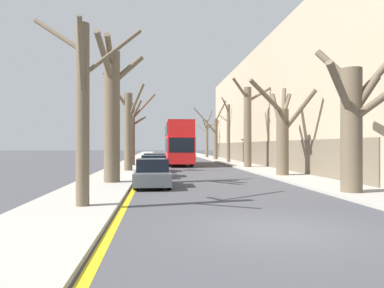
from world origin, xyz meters
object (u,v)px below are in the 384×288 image
Objects in this scene: parked_car_0 at (153,174)px; parked_car_2 at (154,163)px; street_tree_right_0 at (353,122)px; parked_car_1 at (154,167)px; street_tree_right_5 at (207,135)px; street_tree_right_2 at (248,124)px; street_tree_right_3 at (228,131)px; street_tree_left_0 at (84,106)px; street_tree_left_1 at (112,111)px; street_tree_left_3 at (133,132)px; street_tree_left_2 at (128,128)px; street_tree_right_1 at (282,132)px; street_tree_right_4 at (216,137)px; double_decker_bus at (178,141)px.

parked_car_0 is 11.03m from parked_car_2.
street_tree_right_0 reaches higher than parked_car_1.
street_tree_right_5 is at bearing 75.07° from parked_car_2.
parked_car_0 is at bearing -120.17° from street_tree_right_2.
street_tree_right_3 is 0.93× the size of street_tree_right_5.
street_tree_left_1 reaches higher than street_tree_left_0.
street_tree_left_3 is 12.02m from street_tree_right_3.
street_tree_right_1 is at bearing -27.69° from street_tree_left_2.
street_tree_left_3 is 0.90× the size of street_tree_right_5.
parked_car_2 is at bearing 90.00° from parked_car_1.
street_tree_right_4 reaches higher than street_tree_right_3.
street_tree_left_0 is 0.82× the size of street_tree_right_2.
street_tree_left_3 reaches higher than street_tree_left_0.
street_tree_left_2 is at bearing -177.91° from parked_car_2.
street_tree_right_4 is 8.72m from street_tree_right_5.
street_tree_right_4 is at bearing 89.88° from street_tree_right_0.
street_tree_right_3 is (10.70, 22.97, -0.20)m from street_tree_left_1.
street_tree_left_1 is at bearing -129.09° from street_tree_right_2.
street_tree_left_1 is at bearing 153.59° from street_tree_right_0.
street_tree_right_5 is (10.54, 40.90, -0.17)m from street_tree_left_1.
street_tree_right_3 is 17.93m from street_tree_right_5.
street_tree_right_4 is 2.08× the size of parked_car_1.
street_tree_right_0 is 37.46m from street_tree_right_4.
street_tree_right_0 reaches higher than double_decker_bus.
street_tree_right_1 is 0.77× the size of street_tree_right_4.
parked_car_0 is at bearing -109.21° from street_tree_right_3.
street_tree_right_4 reaches higher than street_tree_right_0.
street_tree_right_2 is 9.82m from street_tree_right_3.
street_tree_left_2 is 25.04m from street_tree_right_4.
street_tree_left_3 is 0.89× the size of street_tree_right_4.
street_tree_right_2 is at bearing 50.91° from street_tree_left_1.
street_tree_left_1 is at bearing -159.89° from street_tree_right_1.
street_tree_right_3 is 1.94× the size of parked_car_0.
street_tree_right_2 is at bearing 62.98° from street_tree_left_0.
street_tree_right_1 is at bearing 89.31° from street_tree_right_0.
double_decker_bus is at bearing 76.63° from street_tree_left_1.
street_tree_right_3 is 7.02m from double_decker_bus.
street_tree_left_2 is 11.20m from street_tree_right_2.
double_decker_bus is (-5.88, -21.31, -1.21)m from street_tree_right_5.
street_tree_right_4 is (0.01, 19.03, -0.78)m from street_tree_right_2.
street_tree_right_1 is 0.83× the size of street_tree_right_3.
parked_car_2 is (-8.50, -22.62, -2.61)m from street_tree_right_4.
double_decker_bus is (-6.04, -3.38, -1.17)m from street_tree_right_3.
street_tree_left_0 is 49.80m from street_tree_right_5.
street_tree_left_1 is at bearing -108.37° from street_tree_right_4.
street_tree_left_3 is at bearing 157.67° from street_tree_right_2.
street_tree_right_1 is 1.52× the size of parked_car_2.
parked_car_0 is 5.94m from parked_car_1.
street_tree_left_2 is 8.06m from street_tree_left_3.
street_tree_right_3 reaches higher than street_tree_right_0.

